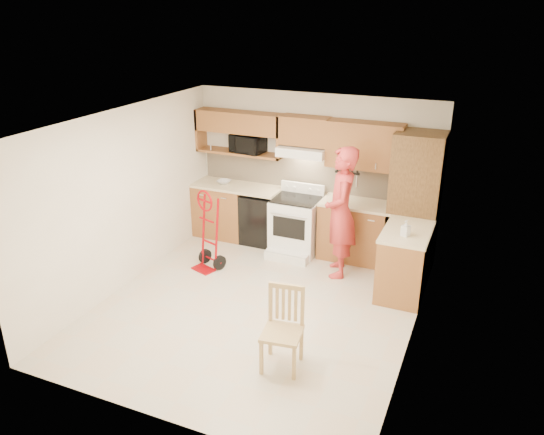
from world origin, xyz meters
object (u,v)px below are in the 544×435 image
Objects in this scene: range at (295,222)px; dining_chair at (282,331)px; hand_truck at (206,234)px; microwave at (248,143)px; person at (341,213)px.

dining_chair is at bearing -71.84° from range.
dining_chair is at bearing -23.00° from hand_truck.
microwave is at bearing 113.24° from dining_chair.
microwave is 1.50m from range.
range is 2.93m from dining_chair.
hand_truck is at bearing -134.64° from range.
person is at bearing -24.98° from range.
range is 1.45m from hand_truck.
hand_truck is (-1.02, -1.03, 0.03)m from range.
dining_chair is at bearing -17.33° from person.
hand_truck is 1.21× the size of dining_chair.
hand_truck reaches higher than range.
person reaches higher than range.
dining_chair is (1.93, -1.75, -0.10)m from hand_truck.
range is 1.04m from person.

